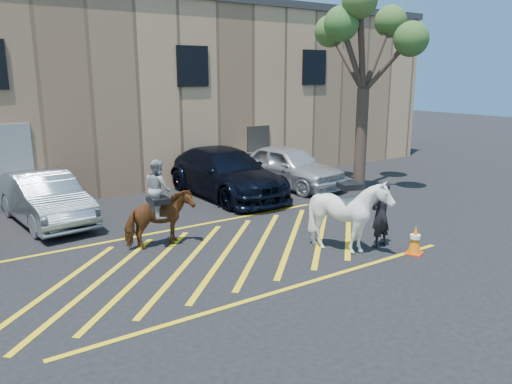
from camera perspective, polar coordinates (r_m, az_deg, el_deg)
ground at (r=12.64m, az=-4.24°, el=-6.66°), size 90.00×90.00×0.00m
car_silver_sedan at (r=15.96m, az=-22.98°, el=-0.65°), size 2.03×4.70×1.50m
car_blue_suv at (r=18.03m, az=-3.52°, el=2.23°), size 2.44×5.88×1.70m
car_white_suv at (r=19.50m, az=3.77°, el=2.95°), size 2.55×4.98×1.62m
handler at (r=13.04m, az=14.05°, el=-2.47°), size 0.66×0.46×1.71m
warehouse at (r=23.07m, az=-19.88°, el=10.91°), size 32.42×10.20×7.30m
hatching_zone at (r=12.40m, az=-3.54°, el=-7.04°), size 12.60×5.12×0.01m
mounted_bay at (r=12.83m, az=-11.03°, el=-2.28°), size 1.73×0.82×2.27m
saddled_white at (r=12.46m, az=10.63°, el=-2.59°), size 1.95×2.08×1.88m
traffic_cone at (r=12.87m, az=17.72°, el=-5.20°), size 0.49×0.49×0.73m
tree at (r=19.04m, az=12.43°, el=17.18°), size 3.99×4.37×7.31m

